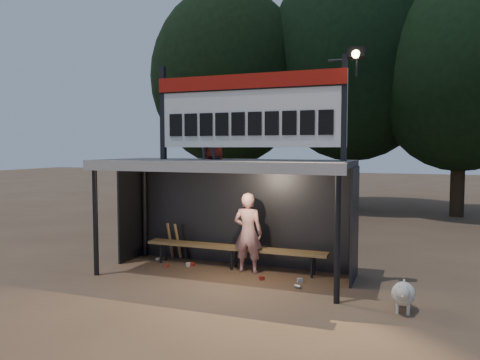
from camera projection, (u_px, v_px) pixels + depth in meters
name	position (u px, v px, depth m)	size (l,w,h in m)	color
ground	(224.00, 275.00, 9.40)	(80.00, 80.00, 0.00)	brown
player	(248.00, 233.00, 9.55)	(0.60, 0.40, 1.65)	white
child_a	(208.00, 134.00, 9.70)	(0.51, 0.40, 1.05)	slate
child_b	(214.00, 133.00, 9.75)	(0.54, 0.35, 1.10)	#B52D1B
dugout_shelter	(228.00, 183.00, 9.50)	(5.10, 2.08, 2.32)	#3B3B3D
scoreboard_assembly	(250.00, 108.00, 8.96)	(4.10, 0.27, 1.99)	black
bench	(234.00, 248.00, 9.88)	(4.00, 0.35, 0.48)	olive
tree_left	(228.00, 78.00, 19.76)	(6.46, 6.46, 9.27)	black
tree_mid	(353.00, 60.00, 19.34)	(7.22, 7.22, 10.36)	black
tree_right	(461.00, 75.00, 17.06)	(6.08, 6.08, 8.72)	#312315
dog	(403.00, 294.00, 7.31)	(0.36, 0.81, 0.49)	silver
bats	(178.00, 241.00, 10.66)	(0.48, 0.33, 0.84)	olive
litter	(220.00, 270.00, 9.62)	(3.60, 1.07, 0.08)	#A3251C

